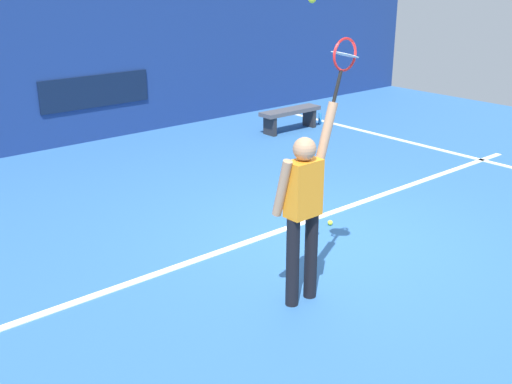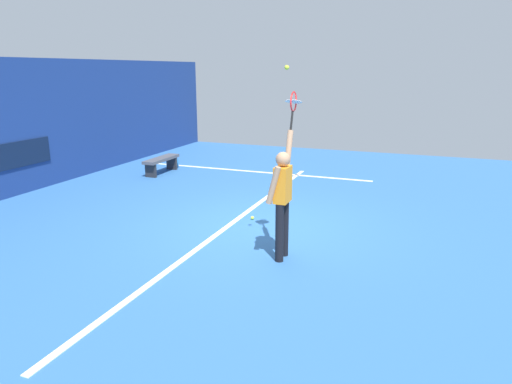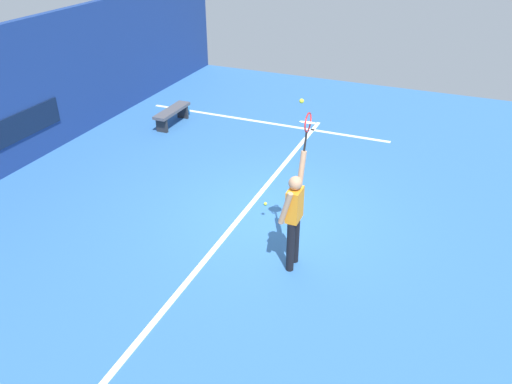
# 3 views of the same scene
# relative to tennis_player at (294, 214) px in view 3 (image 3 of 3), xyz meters

# --- Properties ---
(ground_plane) EXTENTS (18.00, 18.00, 0.00)m
(ground_plane) POSITION_rel_tennis_player_xyz_m (1.31, 0.83, -1.01)
(ground_plane) COLOR #2D609E
(back_wall) EXTENTS (18.00, 0.20, 3.14)m
(back_wall) POSITION_rel_tennis_player_xyz_m (1.31, 7.04, 0.56)
(back_wall) COLOR navy
(back_wall) RESTS_ON ground_plane
(sponsor_banner_center) EXTENTS (2.20, 0.03, 0.60)m
(sponsor_banner_center) POSITION_rel_tennis_player_xyz_m (1.31, 6.92, -0.06)
(sponsor_banner_center) COLOR #0C1933
(court_baseline) EXTENTS (10.00, 0.10, 0.01)m
(court_baseline) POSITION_rel_tennis_player_xyz_m (1.31, 1.41, -1.00)
(court_baseline) COLOR white
(court_baseline) RESTS_ON ground_plane
(court_sideline) EXTENTS (0.10, 7.00, 0.01)m
(court_sideline) POSITION_rel_tennis_player_xyz_m (5.74, 2.83, -1.00)
(court_sideline) COLOR white
(court_sideline) RESTS_ON ground_plane
(tennis_player) EXTENTS (0.65, 0.31, 1.98)m
(tennis_player) POSITION_rel_tennis_player_xyz_m (0.00, 0.00, 0.00)
(tennis_player) COLOR black
(tennis_player) RESTS_ON ground_plane
(tennis_racket) EXTENTS (0.39, 0.27, 0.63)m
(tennis_racket) POSITION_rel_tennis_player_xyz_m (0.47, -0.00, 1.35)
(tennis_racket) COLOR black
(tennis_ball) EXTENTS (0.07, 0.07, 0.07)m
(tennis_ball) POSITION_rel_tennis_player_xyz_m (-0.00, -0.04, 1.89)
(tennis_ball) COLOR #CCE033
(court_bench) EXTENTS (1.40, 0.36, 0.45)m
(court_bench) POSITION_rel_tennis_player_xyz_m (4.63, 5.08, -0.67)
(court_bench) COLOR #4C4C51
(court_bench) RESTS_ON ground_plane
(water_bottle) EXTENTS (0.07, 0.07, 0.24)m
(water_bottle) POSITION_rel_tennis_player_xyz_m (5.51, 5.08, -0.89)
(water_bottle) COLOR #338CD8
(water_bottle) RESTS_ON ground_plane
(spare_ball) EXTENTS (0.07, 0.07, 0.07)m
(spare_ball) POSITION_rel_tennis_player_xyz_m (1.64, 1.13, -0.98)
(spare_ball) COLOR #CCE033
(spare_ball) RESTS_ON ground_plane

